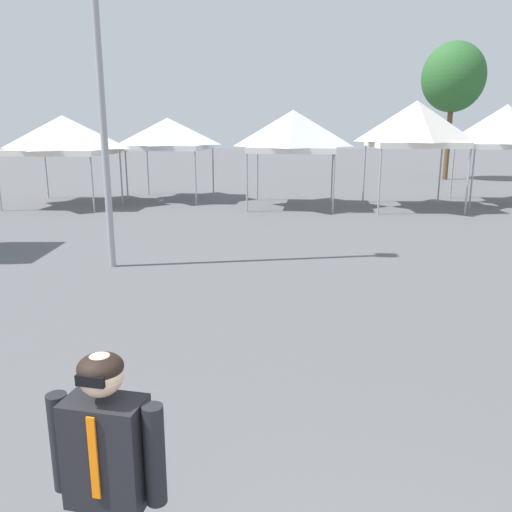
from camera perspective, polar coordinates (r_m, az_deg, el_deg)
name	(u,v)px	position (r m, az deg, el deg)	size (l,w,h in m)	color
canopy_tent_behind_right	(63,135)	(20.93, -20.30, 12.32)	(3.67, 3.67, 3.28)	#9E9EA3
canopy_tent_right_of_center	(168,134)	(21.49, -9.57, 13.03)	(3.27, 3.27, 3.22)	#9E9EA3
canopy_tent_far_left	(293,131)	(19.30, 4.08, 13.45)	(3.26, 3.26, 3.46)	#9E9EA3
canopy_tent_far_right	(416,124)	(19.63, 17.07, 13.62)	(3.20, 3.20, 3.76)	#9E9EA3
canopy_tent_center	(506,127)	(21.99, 25.61, 12.64)	(3.08, 3.08, 3.68)	#9E9EA3
person_foreground	(109,482)	(3.14, -15.73, -22.70)	(0.64, 0.30, 1.78)	#33384C
tree_behind_tents_center	(453,77)	(31.36, 20.77, 17.78)	(3.34, 3.34, 7.30)	brown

